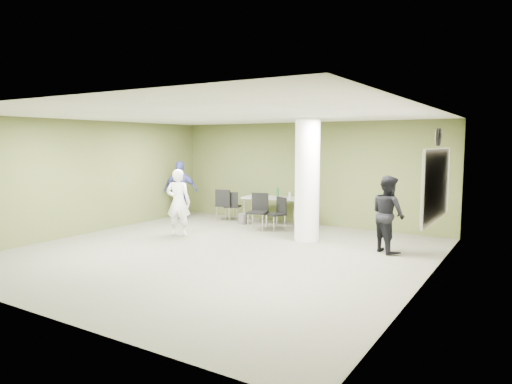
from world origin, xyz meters
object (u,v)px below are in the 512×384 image
Objects in this scene: woman_white at (178,202)px; folding_table at (273,199)px; chair_back_left at (232,204)px; man_black at (388,214)px; man_blue at (181,190)px.

folding_table is at bearing -138.73° from woman_white.
woman_white is (0.07, -2.38, 0.32)m from chair_back_left.
folding_table is 1.07× the size of man_black.
chair_back_left is 0.53× the size of man_black.
man_black is at bearing 147.74° from man_blue.
man_black is 6.35m from man_blue.
woman_white reaches higher than man_black.
folding_table is at bearing 169.86° from man_blue.
man_blue is at bearing 3.62° from chair_back_left.
folding_table is 0.99× the size of man_blue.
woman_white is at bearing 72.85° from chair_back_left.
woman_white reaches higher than folding_table.
woman_white is 0.94× the size of man_blue.
folding_table is 2.79m from man_blue.
folding_table reaches higher than chair_back_left.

